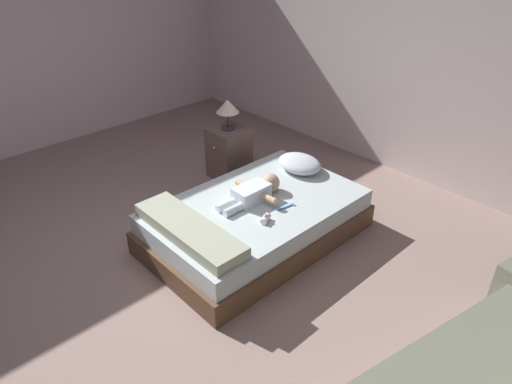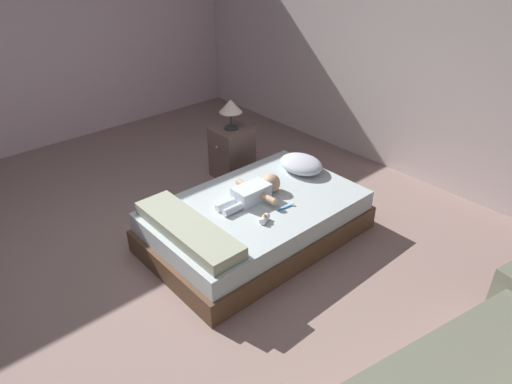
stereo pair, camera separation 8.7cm
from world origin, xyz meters
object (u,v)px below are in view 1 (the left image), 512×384
object	(u,v)px
toothbrush	(286,207)
lamp	(228,107)
bed	(256,221)
pillow	(299,163)
nightstand	(229,153)
baby_bottle	(266,218)
baby	(255,191)

from	to	relation	value
toothbrush	lamp	xyz separation A→B (m)	(-1.26, 0.45, 0.40)
bed	pillow	xyz separation A→B (m)	(-0.14, 0.69, 0.26)
nightstand	baby_bottle	bearing A→B (deg)	-28.94
pillow	baby	xyz separation A→B (m)	(0.09, -0.65, -0.00)
pillow	nightstand	bearing A→B (deg)	-172.43
baby	nightstand	xyz separation A→B (m)	(-0.98, 0.53, -0.17)
baby	toothbrush	world-z (taller)	baby
baby	nightstand	world-z (taller)	nightstand
bed	baby	distance (m)	0.27
baby	baby_bottle	size ratio (longest dim) A/B	5.53
bed	pillow	bearing A→B (deg)	101.25
bed	lamp	size ratio (longest dim) A/B	5.90
pillow	toothbrush	distance (m)	0.68
pillow	nightstand	world-z (taller)	nightstand
baby	toothbrush	bearing A→B (deg)	17.24
pillow	toothbrush	xyz separation A→B (m)	(0.37, -0.57, -0.06)
nightstand	baby	bearing A→B (deg)	-28.55
baby	lamp	world-z (taller)	lamp
nightstand	toothbrush	bearing A→B (deg)	-19.48
baby_bottle	pillow	bearing A→B (deg)	115.65
nightstand	lamp	distance (m)	0.51
bed	toothbrush	xyz separation A→B (m)	(0.23, 0.13, 0.20)
pillow	baby	distance (m)	0.66
baby	nightstand	distance (m)	1.13
toothbrush	nightstand	distance (m)	1.34
baby	lamp	xyz separation A→B (m)	(-0.98, 0.53, 0.34)
nightstand	lamp	world-z (taller)	lamp
baby	baby_bottle	bearing A→B (deg)	-30.16
baby	nightstand	bearing A→B (deg)	151.45
pillow	nightstand	xyz separation A→B (m)	(-0.89, -0.12, -0.17)
toothbrush	nightstand	size ratio (longest dim) A/B	0.30
nightstand	lamp	xyz separation A→B (m)	(0.00, 0.00, 0.51)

